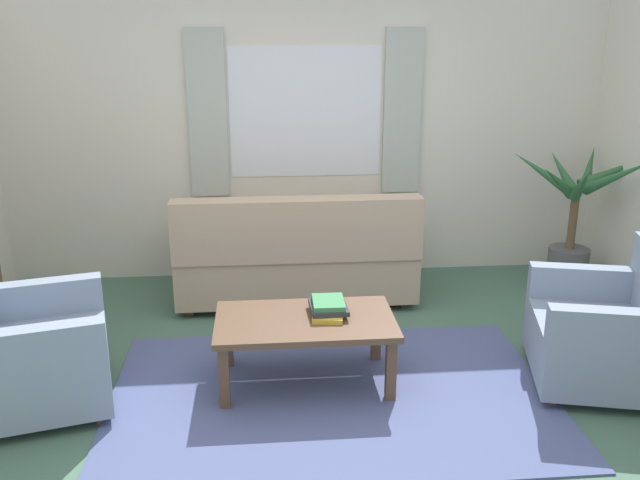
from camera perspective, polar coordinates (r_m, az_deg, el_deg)
ground_plane at (r=4.18m, az=1.03°, el=-13.14°), size 6.24×6.24×0.00m
wall_back at (r=5.91m, az=-1.26°, el=9.42°), size 5.32×0.12×2.60m
window_with_curtains at (r=5.81m, az=-1.21°, el=10.77°), size 1.98×0.07×1.40m
area_rug at (r=4.18m, az=1.03°, el=-13.07°), size 2.67×1.76×0.01m
couch at (r=5.42m, az=-2.04°, el=-1.50°), size 1.90×0.82×0.92m
armchair_left at (r=4.29m, az=-23.93°, el=-8.58°), size 1.00×1.01×0.88m
armchair_right at (r=4.55m, az=23.63°, el=-7.08°), size 1.00×1.01×0.88m
coffee_table at (r=4.15m, az=-1.27°, el=-7.41°), size 1.10×0.64×0.44m
book_stack_on_table at (r=4.18m, az=0.70°, el=-5.76°), size 0.24×0.34×0.09m
potted_plant at (r=6.07m, az=20.90°, el=1.50°), size 1.17×1.10×1.26m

